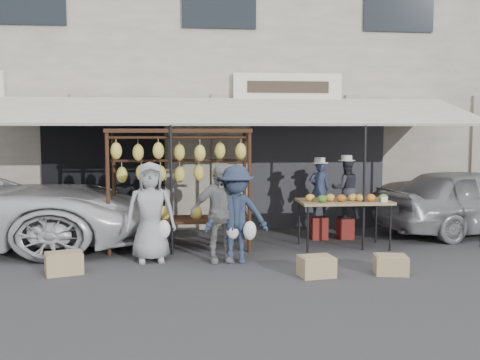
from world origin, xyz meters
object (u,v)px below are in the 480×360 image
Objects in this scene: customer_left at (151,212)px; crate_near_b at (391,265)px; crate_far at (64,263)px; produce_table at (344,202)px; sedan at (475,201)px; banana_rack at (180,166)px; vendor_right at (346,189)px; customer_right at (236,214)px; customer_mid at (219,213)px; crate_near_a at (316,266)px; vendor_left at (319,189)px.

crate_near_b is (3.72, -1.20, -0.70)m from customer_left.
customer_left is at bearing 27.22° from crate_far.
crate_near_b is at bearing -84.45° from produce_table.
customer_left is at bearing -169.47° from produce_table.
sedan is at bearing 16.66° from crate_far.
produce_table reaches higher than crate_near_b.
crate_near_b is at bearing -32.58° from banana_rack.
customer_right is (-2.41, -1.78, -0.21)m from vendor_right.
banana_rack reaches higher than customer_right.
customer_mid is at bearing -56.90° from banana_rack.
sedan is at bearing 7.93° from banana_rack.
crate_near_b is (1.17, 0.01, -0.01)m from crate_near_a.
banana_rack is 6.35m from sedan.
crate_far reaches higher than crate_near_a.
produce_table is 0.93m from vendor_left.
vendor_left is 2.34× the size of crate_near_b.
vendor_right is at bearing 26.54° from customer_mid.
vendor_right is 3.01m from customer_right.
vendor_left reaches higher than produce_table.
banana_rack reaches higher than crate_near_a.
customer_left reaches higher than vendor_left.
crate_far is (-3.84, 0.55, 0.01)m from crate_near_a.
customer_right is at bearing -156.62° from produce_table.
crate_near_b is 4.23m from sedan.
customer_left is at bearing 154.62° from crate_near_a.
customer_right is 5.66m from sedan.
crate_near_b is at bearing 0.27° from crate_near_a.
customer_right is at bearing 40.53° from vendor_right.
vendor_left is 0.69× the size of customer_mid.
crate_near_b is (0.18, -1.86, -0.73)m from produce_table.
vendor_right is 2.91m from sedan.
banana_rack is at bearing 40.77° from crate_far.
vendor_right is at bearing 64.92° from crate_near_a.
vendor_left is at bearing 106.30° from produce_table.
customer_right is 3.36× the size of crate_near_b.
customer_right is at bearing 157.59° from crate_near_b.
crate_far is at bearing -139.23° from banana_rack.
customer_right is 2.82m from crate_far.
sedan is (3.44, 0.19, -0.30)m from vendor_left.
vendor_left is at bearing 99.09° from crate_near_b.
banana_rack is 3.46m from vendor_right.
customer_right is 3.00× the size of crate_far.
customer_left is 2.91m from crate_near_a.
crate_near_b is (2.30, -0.95, -0.67)m from customer_right.
vendor_left reaches higher than sedan.
customer_left reaches higher than produce_table.
vendor_right is 3.18m from customer_mid.
banana_rack is 3.14m from produce_table.
customer_mid is (1.15, -0.16, -0.02)m from customer_left.
crate_near_a is at bearing -8.11° from crate_far.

